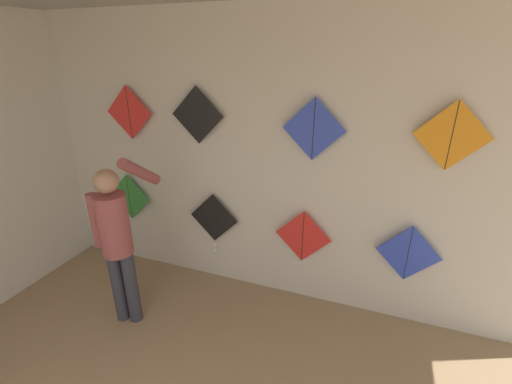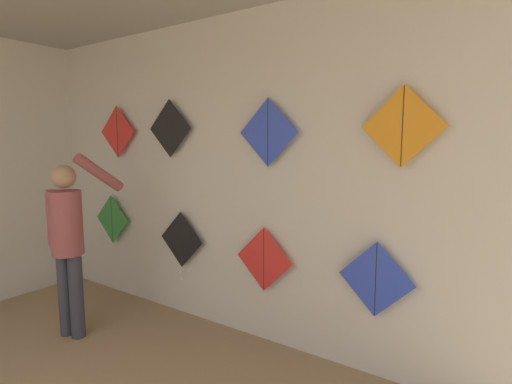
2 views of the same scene
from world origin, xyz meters
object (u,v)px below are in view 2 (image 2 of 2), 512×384
kite_4 (117,132)px  kite_6 (268,132)px  kite_2 (264,259)px  kite_7 (403,126)px  kite_5 (170,129)px  kite_3 (376,279)px  shopkeeper (68,235)px  kite_0 (112,219)px  kite_1 (181,242)px

kite_4 → kite_6: size_ratio=1.00×
kite_2 → kite_7: 1.53m
kite_4 → kite_7: bearing=0.0°
kite_2 → kite_5: (-1.08, 0.00, 1.10)m
kite_7 → kite_4: bearing=180.0°
kite_3 → kite_4: size_ratio=1.00×
kite_6 → kite_2: bearing=180.0°
kite_5 → kite_4: bearing=180.0°
kite_5 → shopkeeper: bearing=-115.2°
shopkeeper → kite_5: bearing=52.1°
shopkeeper → kite_4: size_ratio=2.97×
kite_4 → kite_6: bearing=0.0°
kite_0 → kite_3: bearing=0.0°
kite_2 → kite_5: size_ratio=1.00×
kite_0 → kite_2: bearing=0.0°
kite_0 → kite_5: 1.38m
kite_4 → kite_5: (0.80, 0.00, 0.02)m
shopkeeper → kite_6: size_ratio=2.97×
kite_7 → kite_3: bearing=180.0°
shopkeeper → kite_3: shopkeeper is taller
kite_0 → kite_3: (2.99, 0.00, -0.10)m
shopkeeper → kite_7: kite_7 is taller
kite_5 → kite_7: size_ratio=1.00×
kite_1 → kite_4: (-0.91, 0.00, 1.08)m
shopkeeper → kite_3: (2.43, 0.85, -0.16)m
kite_2 → kite_4: kite_4 is taller
kite_5 → kite_6: bearing=0.0°
kite_1 → kite_6: bearing=0.0°
kite_3 → kite_4: bearing=180.0°
kite_5 → kite_7: bearing=0.0°
kite_1 → kite_3: (1.91, 0.00, 0.01)m
kite_7 → kite_2: bearing=180.0°
kite_0 → kite_1: size_ratio=0.80×
kite_1 → kite_6: kite_6 is taller
kite_1 → kite_4: bearing=180.0°
kite_2 → kite_6: kite_6 is taller
shopkeeper → kite_2: 1.71m
kite_3 → kite_6: (-0.91, 0.00, 1.04)m
shopkeeper → kite_6: (1.52, 0.85, 0.88)m
kite_3 → kite_4: 3.02m
kite_2 → kite_5: 1.55m
kite_0 → kite_4: (0.16, 0.00, 0.97)m
kite_6 → kite_0: bearing=180.0°
kite_3 → kite_2: bearing=180.0°
kite_4 → kite_5: bearing=0.0°
kite_3 → kite_5: size_ratio=1.00×
shopkeeper → kite_4: bearing=102.6°
kite_1 → kite_5: 1.10m
kite_7 → kite_1: bearing=-180.0°
kite_7 → kite_0: bearing=180.0°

